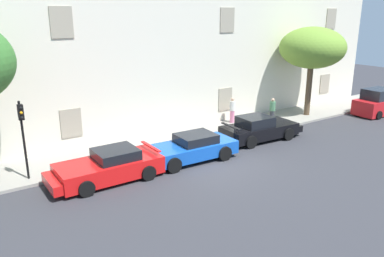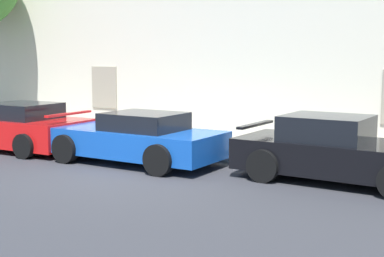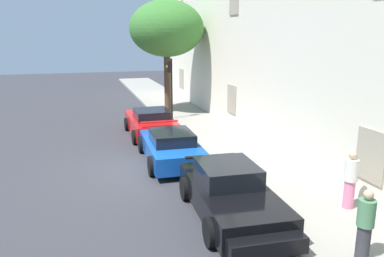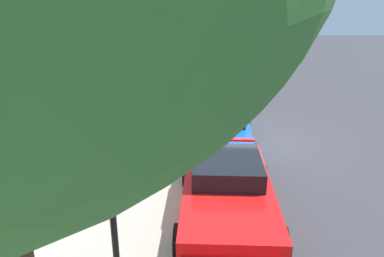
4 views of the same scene
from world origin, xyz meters
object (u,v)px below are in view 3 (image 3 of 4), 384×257
sportscar_red_lead (150,123)px  pedestrian_admiring (350,180)px  sportscar_white_middle (232,197)px  traffic_light (170,78)px  tree_near_kerb (167,29)px  pedestrian_strolling (365,224)px  sportscar_yellow_flank (169,145)px

sportscar_red_lead → pedestrian_admiring: 10.95m
sportscar_white_middle → traffic_light: size_ratio=1.43×
tree_near_kerb → traffic_light: 3.49m
tree_near_kerb → pedestrian_strolling: size_ratio=4.28×
traffic_light → pedestrian_admiring: bearing=8.7°
pedestrian_strolling → sportscar_yellow_flank: bearing=-164.1°
sportscar_red_lead → pedestrian_strolling: pedestrian_strolling is taller
pedestrian_strolling → tree_near_kerb: bearing=-179.1°
sportscar_white_middle → pedestrian_strolling: pedestrian_strolling is taller
tree_near_kerb → sportscar_yellow_flank: bearing=-12.7°
sportscar_red_lead → pedestrian_strolling: (12.52, 2.35, 0.35)m
traffic_light → pedestrian_strolling: traffic_light is taller
sportscar_yellow_flank → sportscar_red_lead: bearing=179.8°
sportscar_red_lead → traffic_light: size_ratio=1.42×
pedestrian_strolling → traffic_light: bearing=-177.8°
sportscar_yellow_flank → traffic_light: (-7.09, 1.76, 1.90)m
sportscar_red_lead → sportscar_yellow_flank: bearing=-0.2°
sportscar_yellow_flank → sportscar_white_middle: 5.48m
sportscar_red_lead → sportscar_white_middle: sportscar_white_middle is taller
sportscar_yellow_flank → sportscar_white_middle: bearing=4.8°
sportscar_yellow_flank → tree_near_kerb: size_ratio=0.75×
pedestrian_strolling → sportscar_white_middle: bearing=-146.0°
sportscar_red_lead → traffic_light: bearing=148.4°
sportscar_yellow_flank → sportscar_white_middle: sportscar_white_middle is taller
sportscar_red_lead → traffic_light: (-2.84, 1.75, 1.90)m
pedestrian_strolling → sportscar_red_lead: bearing=-169.4°
tree_near_kerb → sportscar_red_lead: bearing=-22.6°
tree_near_kerb → pedestrian_strolling: 18.01m
tree_near_kerb → pedestrian_strolling: bearing=0.9°
sportscar_white_middle → pedestrian_admiring: bearing=80.1°
pedestrian_admiring → sportscar_red_lead: bearing=-160.0°
pedestrian_admiring → pedestrian_strolling: pedestrian_admiring is taller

